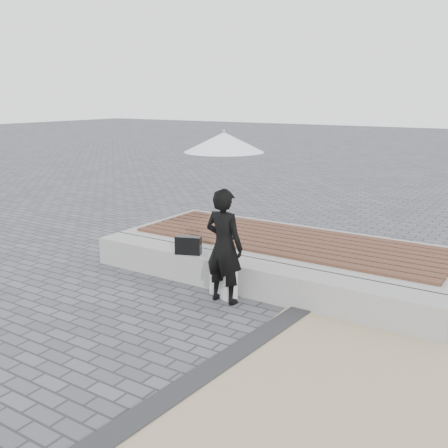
{
  "coord_description": "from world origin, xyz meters",
  "views": [
    {
      "loc": [
        3.23,
        -3.93,
        2.51
      ],
      "look_at": [
        -0.07,
        1.14,
        1.0
      ],
      "focal_mm": 41.35,
      "sensor_mm": 36.0,
      "label": 1
    }
  ],
  "objects_px": {
    "seating_ledge": "(247,277)",
    "parasol": "(224,142)",
    "woman": "(224,246)",
    "canvas_tote": "(223,282)",
    "handbag": "(188,245)"
  },
  "relations": [
    {
      "from": "seating_ledge",
      "to": "parasol",
      "type": "height_order",
      "value": "parasol"
    },
    {
      "from": "woman",
      "to": "canvas_tote",
      "type": "bearing_deg",
      "value": -50.65
    },
    {
      "from": "woman",
      "to": "seating_ledge",
      "type": "bearing_deg",
      "value": -95.4
    },
    {
      "from": "handbag",
      "to": "canvas_tote",
      "type": "bearing_deg",
      "value": -36.42
    },
    {
      "from": "woman",
      "to": "parasol",
      "type": "bearing_deg",
      "value": 3.29
    },
    {
      "from": "seating_ledge",
      "to": "canvas_tote",
      "type": "xyz_separation_m",
      "value": [
        -0.16,
        -0.33,
        -0.0
      ]
    },
    {
      "from": "woman",
      "to": "parasol",
      "type": "xyz_separation_m",
      "value": [
        -0.0,
        0.0,
        1.26
      ]
    },
    {
      "from": "woman",
      "to": "parasol",
      "type": "distance_m",
      "value": 1.26
    },
    {
      "from": "canvas_tote",
      "to": "parasol",
      "type": "bearing_deg",
      "value": -36.47
    },
    {
      "from": "seating_ledge",
      "to": "handbag",
      "type": "relative_size",
      "value": 14.14
    },
    {
      "from": "seating_ledge",
      "to": "parasol",
      "type": "distance_m",
      "value": 1.84
    },
    {
      "from": "parasol",
      "to": "canvas_tote",
      "type": "bearing_deg",
      "value": 126.06
    },
    {
      "from": "parasol",
      "to": "seating_ledge",
      "type": "bearing_deg",
      "value": 81.31
    },
    {
      "from": "seating_ledge",
      "to": "woman",
      "type": "xyz_separation_m",
      "value": [
        -0.07,
        -0.46,
        0.52
      ]
    },
    {
      "from": "parasol",
      "to": "handbag",
      "type": "height_order",
      "value": "parasol"
    }
  ]
}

